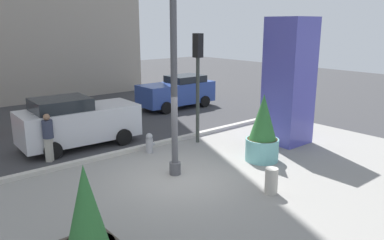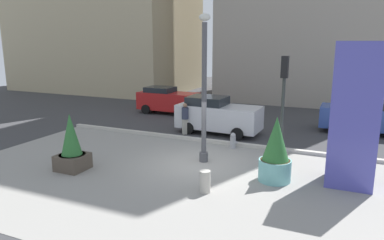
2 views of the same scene
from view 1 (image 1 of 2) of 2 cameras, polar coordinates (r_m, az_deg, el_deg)
name	(u,v)px [view 1 (image 1 of 2)]	position (r m, az deg, el deg)	size (l,w,h in m)	color
ground_plane	(118,147)	(15.17, -10.94, -3.93)	(60.00, 60.00, 0.00)	#38383A
plaza_pavement	(228,200)	(10.66, 5.33, -11.71)	(18.00, 10.00, 0.02)	gray
curb_strip	(129,151)	(14.42, -9.25, -4.48)	(18.00, 0.24, 0.16)	#B7B2A8
lamp_post	(174,84)	(11.53, -2.67, 5.29)	(0.44, 0.44, 5.89)	#4C4C51
art_pillar_blue	(289,82)	(15.43, 14.14, 5.51)	(1.50, 1.50, 4.87)	#4C4CAD
potted_plant_mid_plaza	(87,229)	(7.64, -15.21, -15.27)	(1.06, 1.06, 2.21)	#4C4238
potted_plant_by_pillar	(263,131)	(13.37, 10.41, -1.66)	(1.14, 1.14, 2.34)	#6BB2B2
fire_hydrant	(149,143)	(14.21, -6.31, -3.43)	(0.36, 0.26, 0.75)	#99999E
concrete_bollard	(271,181)	(11.06, 11.65, -8.84)	(0.36, 0.36, 0.75)	#B2ADA3
traffic_light_far_side	(198,70)	(14.86, 0.85, 7.36)	(0.28, 0.42, 4.27)	#333833
car_curb_east	(77,122)	(15.39, -16.61, -0.23)	(4.51, 2.21, 1.96)	silver
car_passing_lane	(177,92)	(21.67, -2.18, 4.20)	(4.36, 1.96, 1.78)	#2D4793
pedestrian_on_sidewalk	(48,135)	(14.02, -20.50, -2.10)	(0.51, 0.51, 1.68)	#B2AD9E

